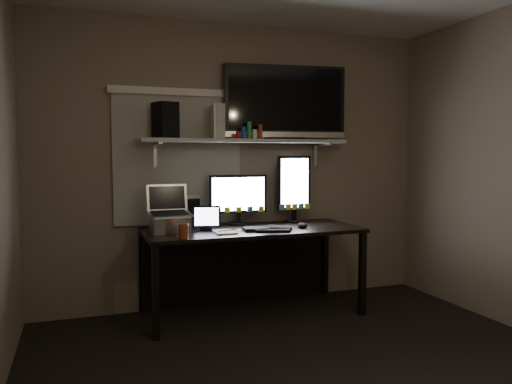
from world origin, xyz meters
name	(u,v)px	position (x,y,z in m)	size (l,w,h in m)	color
back_wall	(239,165)	(0.00, 1.80, 1.25)	(3.60, 3.60, 0.00)	#806C5C
window_blinds	(178,160)	(-0.55, 1.79, 1.30)	(1.10, 0.02, 1.10)	#B7B4A5
desk	(248,247)	(0.00, 1.55, 0.55)	(1.80, 0.75, 0.73)	black
wall_shelf	(245,141)	(0.00, 1.62, 1.46)	(1.80, 0.35, 0.03)	#AFAEAA
monitor_landscape	(238,200)	(-0.05, 1.65, 0.95)	(0.51, 0.05, 0.45)	black
monitor_portrait	(294,189)	(0.48, 1.66, 1.04)	(0.31, 0.06, 0.62)	black
keyboard	(268,228)	(0.09, 1.30, 0.74)	(0.42, 0.17, 0.03)	black
mouse	(302,225)	(0.41, 1.31, 0.75)	(0.08, 0.12, 0.04)	black
notepad	(225,232)	(-0.29, 1.27, 0.74)	(0.16, 0.22, 0.01)	silver
tablet	(206,218)	(-0.39, 1.45, 0.83)	(0.23, 0.10, 0.20)	black
file_sorter	(187,211)	(-0.49, 1.74, 0.86)	(0.20, 0.09, 0.25)	black
laptop	(170,209)	(-0.69, 1.44, 0.92)	(0.33, 0.27, 0.37)	#AEAFB3
cup	(183,231)	(-0.64, 1.13, 0.78)	(0.08, 0.08, 0.11)	brown
sticky_notes	(241,230)	(-0.13, 1.33, 0.73)	(0.29, 0.21, 0.00)	#E8F041
tv	(285,103)	(0.39, 1.66, 1.81)	(1.10, 0.20, 0.66)	black
game_console	(217,122)	(-0.25, 1.65, 1.63)	(0.08, 0.25, 0.29)	silver
speaker	(165,120)	(-0.68, 1.63, 1.63)	(0.16, 0.20, 0.29)	black
bottles	(249,130)	(0.02, 1.57, 1.56)	(0.24, 0.05, 0.15)	#A50F0C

